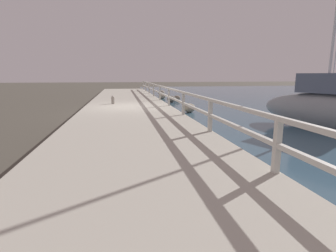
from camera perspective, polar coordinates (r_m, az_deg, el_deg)
ground_plane at (r=13.54m, az=-8.60°, el=2.89°), size 120.00×120.00×0.00m
dock_walkway at (r=13.52m, az=-8.62°, el=3.56°), size 4.40×36.00×0.32m
railing at (r=13.65m, az=0.19°, el=7.13°), size 0.10×32.50×0.93m
boulder_mid_strip at (r=13.53m, az=4.67°, el=3.96°), size 0.62×0.56×0.46m
boulder_near_dock at (r=19.89m, az=1.97°, el=6.11°), size 0.51×0.46×0.38m
boulder_far_strip at (r=21.39m, az=-1.25°, el=6.51°), size 0.56×0.50×0.42m
boulder_upstream at (r=18.57m, az=0.74°, el=5.90°), size 0.62×0.56×0.46m
boulder_downstream at (r=25.12m, az=-1.44°, el=7.25°), size 0.64×0.57×0.48m
mooring_bollard at (r=14.86m, az=-11.90°, el=5.61°), size 0.18×0.18×0.46m
sailboat_gray at (r=10.66m, az=31.07°, el=3.59°), size 2.73×4.70×7.41m
sailboat_red at (r=25.38m, az=32.67°, el=6.78°), size 2.20×4.20×4.96m
sailboat_teal at (r=36.84m, az=32.13°, el=7.58°), size 1.18×3.42×7.87m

